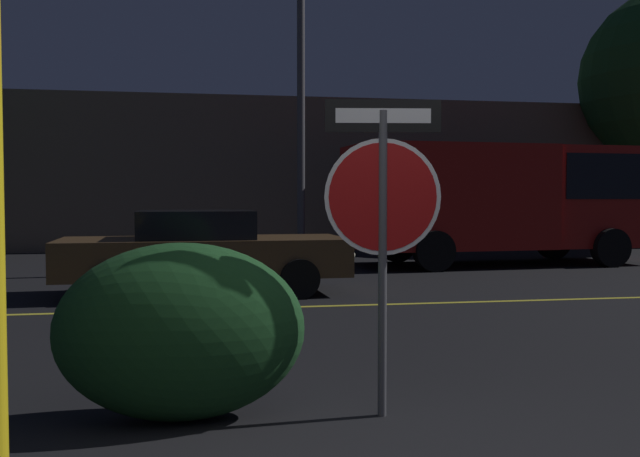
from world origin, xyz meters
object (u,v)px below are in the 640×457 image
(hedge_bush_1, at_px, (181,332))
(street_lamp, at_px, (301,56))
(passing_car_2, at_px, (202,251))
(stop_sign, at_px, (383,197))
(delivery_truck, at_px, (509,195))

(hedge_bush_1, relative_size, street_lamp, 0.27)
(hedge_bush_1, relative_size, passing_car_2, 0.37)
(stop_sign, distance_m, street_lamp, 10.17)
(stop_sign, distance_m, hedge_bush_1, 1.64)
(passing_car_2, xyz_separation_m, street_lamp, (2.05, 3.19, 3.71))
(hedge_bush_1, xyz_separation_m, street_lamp, (2.29, 9.56, 3.78))
(stop_sign, bearing_deg, street_lamp, 92.80)
(street_lamp, bearing_deg, hedge_bush_1, -103.45)
(stop_sign, relative_size, hedge_bush_1, 1.29)
(stop_sign, xyz_separation_m, passing_car_2, (-1.12, 6.52, -0.84))
(street_lamp, bearing_deg, passing_car_2, -122.66)
(delivery_truck, bearing_deg, stop_sign, -32.44)
(stop_sign, relative_size, passing_car_2, 0.48)
(hedge_bush_1, xyz_separation_m, passing_car_2, (0.24, 6.37, 0.07))
(stop_sign, height_order, hedge_bush_1, stop_sign)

